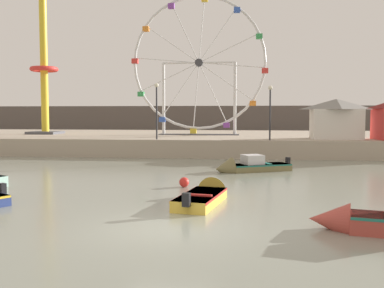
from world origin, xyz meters
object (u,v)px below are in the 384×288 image
(drop_tower_yellow_tower, at_px, (44,66))
(promenade_lamp_far, at_px, (157,103))
(carnival_booth_white_ticket, at_px, (336,118))
(ferris_wheel_white_frame, at_px, (199,65))
(promenade_lamp_near, at_px, (270,105))
(mooring_buoy_orange, at_px, (184,182))
(motorboat_mustard_yellow, at_px, (206,195))
(motorboat_olive_wood, at_px, (246,167))

(drop_tower_yellow_tower, relative_size, promenade_lamp_far, 3.71)
(drop_tower_yellow_tower, distance_m, carnival_booth_white_ticket, 27.07)
(ferris_wheel_white_frame, xyz_separation_m, promenade_lamp_near, (5.95, -7.91, -3.79))
(carnival_booth_white_ticket, height_order, mooring_buoy_orange, carnival_booth_white_ticket)
(ferris_wheel_white_frame, height_order, promenade_lamp_far, ferris_wheel_white_frame)
(motorboat_mustard_yellow, xyz_separation_m, carnival_booth_white_ticket, (8.44, 18.28, 2.73))
(motorboat_mustard_yellow, bearing_deg, mooring_buoy_orange, 33.32)
(ferris_wheel_white_frame, relative_size, promenade_lamp_far, 3.02)
(drop_tower_yellow_tower, bearing_deg, ferris_wheel_white_frame, -0.92)
(motorboat_mustard_yellow, xyz_separation_m, promenade_lamp_far, (-5.06, 15.99, 3.86))
(ferris_wheel_white_frame, distance_m, promenade_lamp_near, 10.60)
(drop_tower_yellow_tower, bearing_deg, carnival_booth_white_ticket, -12.20)
(carnival_booth_white_ticket, relative_size, promenade_lamp_near, 1.02)
(motorboat_olive_wood, height_order, ferris_wheel_white_frame, ferris_wheel_white_frame)
(motorboat_mustard_yellow, distance_m, carnival_booth_white_ticket, 20.32)
(motorboat_mustard_yellow, bearing_deg, promenade_lamp_far, 27.91)
(drop_tower_yellow_tower, height_order, mooring_buoy_orange, drop_tower_yellow_tower)
(ferris_wheel_white_frame, bearing_deg, motorboat_mustard_yellow, -83.59)
(ferris_wheel_white_frame, bearing_deg, promenade_lamp_far, -107.39)
(carnival_booth_white_ticket, xyz_separation_m, mooring_buoy_orange, (-9.67, -15.38, -2.73))
(motorboat_olive_wood, bearing_deg, mooring_buoy_orange, 38.70)
(motorboat_mustard_yellow, relative_size, promenade_lamp_far, 1.03)
(ferris_wheel_white_frame, bearing_deg, motorboat_olive_wood, -74.43)
(motorboat_olive_wood, relative_size, drop_tower_yellow_tower, 0.29)
(motorboat_olive_wood, xyz_separation_m, promenade_lamp_far, (-6.62, 7.45, 3.80))
(mooring_buoy_orange, bearing_deg, carnival_booth_white_ticket, 57.85)
(motorboat_mustard_yellow, distance_m, drop_tower_yellow_tower, 30.64)
(drop_tower_yellow_tower, xyz_separation_m, promenade_lamp_near, (20.86, -8.15, -3.93))
(carnival_booth_white_ticket, bearing_deg, promenade_lamp_far, -169.56)
(motorboat_olive_wood, distance_m, ferris_wheel_white_frame, 17.37)
(motorboat_mustard_yellow, distance_m, promenade_lamp_far, 17.21)
(motorboat_olive_wood, xyz_separation_m, motorboat_mustard_yellow, (-1.56, -8.54, -0.07))
(promenade_lamp_near, bearing_deg, mooring_buoy_orange, -109.36)
(drop_tower_yellow_tower, bearing_deg, promenade_lamp_far, -32.32)
(carnival_booth_white_ticket, xyz_separation_m, promenade_lamp_far, (-13.50, -2.29, 1.13))
(motorboat_olive_wood, distance_m, drop_tower_yellow_tower, 25.68)
(ferris_wheel_white_frame, xyz_separation_m, carnival_booth_white_ticket, (11.10, -5.39, -4.77))
(promenade_lamp_far, bearing_deg, motorboat_mustard_yellow, -72.43)
(ferris_wheel_white_frame, distance_m, carnival_booth_white_ticket, 13.23)
(drop_tower_yellow_tower, bearing_deg, motorboat_olive_wood, -38.76)
(ferris_wheel_white_frame, relative_size, carnival_booth_white_ticket, 3.15)
(carnival_booth_white_ticket, bearing_deg, drop_tower_yellow_tower, 168.62)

